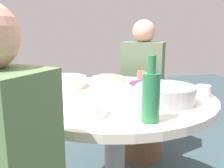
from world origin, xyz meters
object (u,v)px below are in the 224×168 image
Objects in this scene: rice_bowl at (165,94)px; tea_cup_far at (141,75)px; green_bottle at (152,96)px; diner_left at (143,73)px; stool_for_diner_left at (141,133)px; dish_noodles at (83,111)px; dish_shrimp at (108,78)px; soup_bowl at (65,82)px; tea_cup_near at (203,91)px; dish_eggplant at (140,85)px; round_dining_table at (115,114)px.

rice_bowl reaches higher than tea_cup_far.
diner_left is at bearing -23.02° from green_bottle.
stool_for_diner_left is at bearing -23.02° from green_bottle.
dish_noodles is 0.93× the size of dish_shrimp.
stool_for_diner_left is at bearing -62.94° from soup_bowl.
rice_bowl is at bearing -138.80° from soup_bowl.
diner_left is (0.82, -0.02, -0.04)m from tea_cup_near.
dish_eggplant is 0.93× the size of dish_noodles.
dish_shrimp is at bearing 25.72° from dish_eggplant.
soup_bowl is at bearing 117.06° from diner_left.
soup_bowl is at bearing 71.06° from dish_eggplant.
round_dining_table is at bearing 0.51° from green_bottle.
soup_bowl is (0.49, 0.43, -0.01)m from rice_bowl.
soup_bowl is 0.57m from tea_cup_far.
tea_cup_near is 1.00m from stool_for_diner_left.
tea_cup_far is (-0.02, -0.25, 0.01)m from dish_shrimp.
green_bottle is 0.35× the size of diner_left.
tea_cup_far is at bearing -25.71° from dish_eggplant.
soup_bowl reaches higher than dish_shrimp.
tea_cup_near is at bearing -142.00° from dish_eggplant.
stool_for_diner_left is (0.27, -0.14, -0.58)m from tea_cup_far.
stool_for_diner_left is at bearing -26.47° from dish_eggplant.
stool_for_diner_left is at bearing -37.72° from dish_noodles.
dish_shrimp is (0.27, 0.13, 0.00)m from dish_eggplant.
tea_cup_far is at bearing -21.59° from green_bottle.
dish_noodles is 0.72m from dish_shrimp.
round_dining_table is 0.27m from dish_eggplant.
green_bottle is (-0.17, -0.24, 0.09)m from dish_noodles.
diner_left is at bearing -62.94° from soup_bowl.
dish_eggplant is 0.27m from tea_cup_far.
tea_cup_near is (-0.19, -0.44, 0.15)m from round_dining_table.
rice_bowl reaches higher than dish_noodles.
dish_shrimp is at bearing -70.49° from soup_bowl.
diner_left reaches higher than stool_for_diner_left.
soup_bowl is 0.47m from dish_eggplant.
dish_shrimp reaches higher than dish_noodles.
dish_noodles reaches higher than stool_for_diner_left.
tea_cup_near is (0.08, -0.68, 0.02)m from dish_noodles.
round_dining_table is at bearing 66.69° from tea_cup_near.
dish_eggplant is 0.78× the size of green_bottle.
round_dining_table is at bearing 39.92° from rice_bowl.
green_bottle is (-0.44, -0.00, 0.22)m from round_dining_table.
dish_noodles is (-0.27, 0.24, 0.13)m from round_dining_table.
soup_bowl reaches higher than tea_cup_far.
diner_left is (0.90, -0.70, -0.02)m from dish_noodles.
rice_bowl is at bearing 177.58° from dish_eggplant.
dish_shrimp is at bearing -4.97° from green_bottle.
tea_cup_near is at bearing -167.71° from tea_cup_far.
stool_for_diner_left is at bearing -36.23° from round_dining_table.
green_bottle is 0.51m from tea_cup_near.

